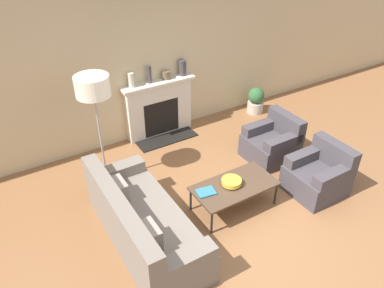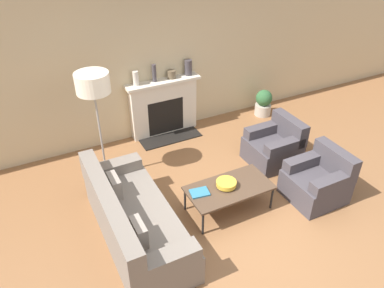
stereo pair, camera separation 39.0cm
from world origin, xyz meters
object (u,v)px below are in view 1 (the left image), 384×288
armchair_far (272,143)px  mantel_vase_right (183,68)px  bowl (231,182)px  mantel_vase_center_right (166,75)px  armchair_near (319,175)px  fireplace (159,109)px  coffee_table (234,187)px  mantel_vase_left (131,80)px  potted_plant (256,100)px  couch (142,223)px  book (206,192)px  mantel_vase_center_left (149,74)px  floor_lamp (94,93)px

armchair_far → mantel_vase_right: mantel_vase_right is taller
mantel_vase_right → bowl: bearing=-104.1°
mantel_vase_center_right → mantel_vase_right: mantel_vase_right is taller
armchair_near → fireplace: bearing=-155.1°
bowl → coffee_table: bearing=-43.4°
armchair_near → mantel_vase_left: (-1.77, 2.77, 0.91)m
bowl → potted_plant: size_ratio=0.52×
armchair_far → fireplace: bearing=-143.4°
couch → bowl: 1.37m
coffee_table → mantel_vase_center_right: size_ratio=8.17×
armchair_far → bowl: (-1.35, -0.64, 0.16)m
armchair_far → bowl: 1.51m
armchair_near → bowl: bearing=-106.3°
couch → coffee_table: size_ratio=1.74×
armchair_near → potted_plant: 2.61m
couch → bowl: size_ratio=7.31×
armchair_near → mantel_vase_right: (-0.76, 2.77, 0.92)m
armchair_near → coffee_table: (-1.32, 0.36, 0.08)m
book → mantel_vase_center_left: bearing=91.2°
mantel_vase_center_right → mantel_vase_right: (0.34, 0.00, 0.07)m
floor_lamp → mantel_vase_left: floor_lamp is taller
couch → armchair_far: (2.72, 0.59, -0.02)m
couch → mantel_vase_right: size_ratio=7.37×
floor_lamp → mantel_vase_center_right: (1.58, 0.85, -0.38)m
fireplace → bowl: bearing=-91.9°
book → mantel_vase_center_left: (0.33, 2.34, 0.82)m
bowl → mantel_vase_center_left: mantel_vase_center_left is taller
mantel_vase_left → mantel_vase_right: size_ratio=0.90×
fireplace → bowl: size_ratio=4.86×
couch → bowl: (1.37, -0.05, 0.14)m
mantel_vase_right → potted_plant: bearing=-10.5°
coffee_table → potted_plant: size_ratio=2.19×
fireplace → bowl: 2.36m
mantel_vase_left → book: bearing=-89.6°
couch → armchair_far: size_ratio=2.66×
fireplace → floor_lamp: floor_lamp is taller
bowl → mantel_vase_center_left: bearing=91.7°
potted_plant → couch: bearing=-150.1°
couch → book: 0.97m
mantel_vase_center_left → mantel_vase_right: 0.67m
coffee_table → mantel_vase_right: size_ratio=4.24×
fireplace → mantel_vase_center_left: 0.72m
armchair_far → mantel_vase_center_right: bearing=-147.7°
bowl → couch: bearing=177.9°
bowl → mantel_vase_right: 2.56m
couch → floor_lamp: 1.91m
fireplace → armchair_far: (1.28, -1.72, -0.23)m
potted_plant → armchair_far: bearing=-119.7°
book → floor_lamp: floor_lamp is taller
bowl → floor_lamp: 2.28m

